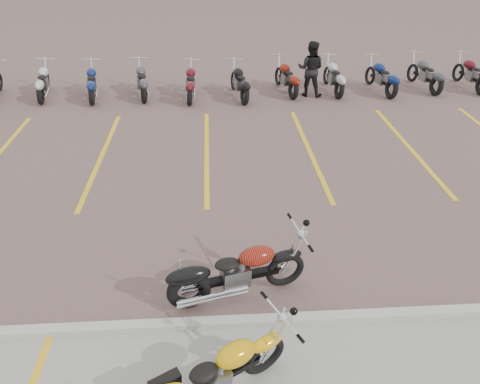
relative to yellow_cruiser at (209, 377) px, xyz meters
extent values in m
plane|color=brown|center=(-0.03, 3.24, -0.44)|extent=(100.00, 100.00, 0.00)
cube|color=#ADAAA3|center=(-0.03, 1.24, -0.38)|extent=(60.00, 0.18, 0.12)
torus|color=black|center=(0.70, 0.40, -0.13)|extent=(0.60, 0.40, 0.63)
cube|color=black|center=(0.05, 0.03, -0.07)|extent=(1.15, 0.72, 0.10)
cube|color=slate|center=(0.01, 0.01, -0.01)|extent=(0.50, 0.45, 0.33)
ellipsoid|color=#DEA00B|center=(0.29, 0.16, 0.28)|extent=(0.64, 0.55, 0.29)
ellipsoid|color=black|center=(-0.10, -0.06, 0.24)|extent=(0.45, 0.40, 0.12)
torus|color=black|center=(1.24, 2.07, -0.11)|extent=(0.68, 0.27, 0.67)
torus|color=black|center=(-0.31, 1.68, -0.11)|extent=(0.73, 0.34, 0.71)
cube|color=black|center=(0.47, 1.87, -0.05)|extent=(1.33, 0.45, 0.10)
cube|color=slate|center=(0.42, 1.86, 0.01)|extent=(0.49, 0.40, 0.35)
ellipsoid|color=black|center=(0.75, 1.94, 0.32)|extent=(0.66, 0.46, 0.31)
ellipsoid|color=black|center=(0.29, 1.83, 0.28)|extent=(0.45, 0.36, 0.12)
imported|color=black|center=(3.49, 11.56, 0.48)|extent=(1.08, 0.96, 1.83)
camera|label=1|loc=(0.14, -3.80, 4.88)|focal=35.00mm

